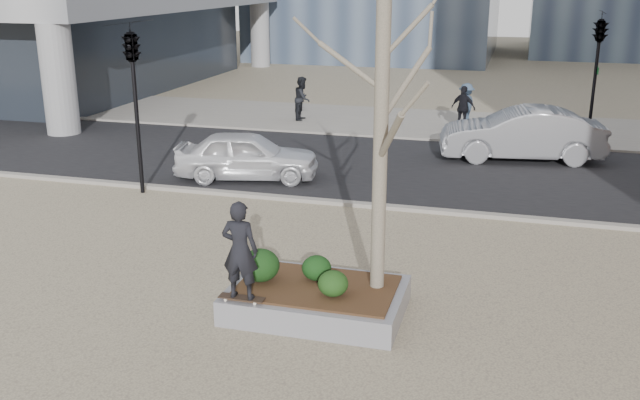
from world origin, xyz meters
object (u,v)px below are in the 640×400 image
(skateboarder, at_px, (240,250))
(police_car, at_px, (247,155))
(skateboard, at_px, (242,299))
(planter, at_px, (317,300))

(skateboarder, height_order, police_car, skateboarder)
(skateboard, distance_m, skateboarder, 0.87)
(planter, height_order, skateboarder, skateboarder)
(police_car, bearing_deg, planter, -163.70)
(planter, height_order, police_car, police_car)
(skateboard, bearing_deg, police_car, 110.86)
(skateboarder, distance_m, police_car, 9.02)
(planter, distance_m, police_car, 8.70)
(skateboard, height_order, skateboarder, skateboarder)
(skateboarder, bearing_deg, police_car, -69.82)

